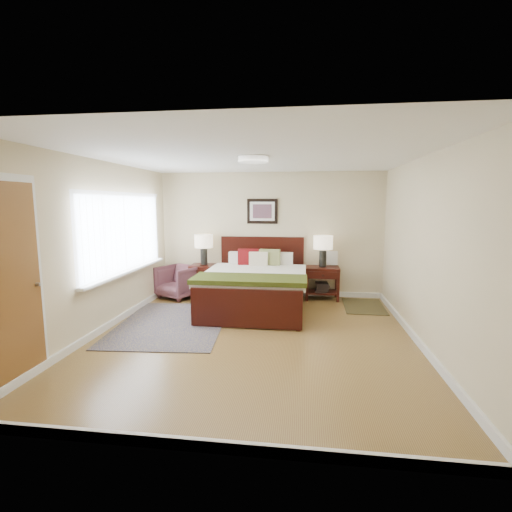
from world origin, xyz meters
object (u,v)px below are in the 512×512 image
nightstand_right (322,280)px  armchair (178,282)px  bed (255,279)px  lamp_right (323,245)px  rug_persian (172,323)px  lamp_left (204,243)px  nightstand_left (204,271)px

nightstand_right → armchair: 2.87m
bed → lamp_right: bearing=35.0°
bed → nightstand_right: bearing=34.6°
rug_persian → lamp_left: bearing=84.9°
rug_persian → lamp_right: bearing=33.3°
lamp_right → bed: bearing=-145.0°
nightstand_left → armchair: bearing=-152.1°
lamp_right → armchair: size_ratio=0.86×
nightstand_right → lamp_left: size_ratio=1.06×
bed → nightstand_left: (-1.17, 0.83, -0.03)m
lamp_left → rug_persian: (-0.02, -1.87, -1.07)m
nightstand_right → rug_persian: nightstand_right is taller
bed → nightstand_right: size_ratio=3.40×
nightstand_right → armchair: armchair is taller
nightstand_left → rug_persian: (-0.02, -1.84, -0.51)m
nightstand_left → lamp_left: lamp_left is taller
lamp_left → rug_persian: 2.15m
bed → nightstand_right: 1.49m
lamp_left → armchair: bearing=-150.0°
nightstand_left → rug_persian: 1.91m
bed → lamp_left: bearing=143.9°
lamp_right → armchair: bearing=-174.6°
nightstand_right → lamp_right: (-0.00, 0.01, 0.69)m
nightstand_left → bed: bearing=-35.4°
rug_persian → nightstand_left: bearing=84.9°
bed → lamp_left: lamp_left is taller
nightstand_right → nightstand_left: bearing=-179.8°
nightstand_right → rug_persian: bearing=-142.4°
lamp_right → rug_persian: lamp_right is taller
nightstand_left → rug_persian: size_ratio=0.28×
nightstand_left → lamp_left: bearing=90.0°
rug_persian → armchair: bearing=101.3°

